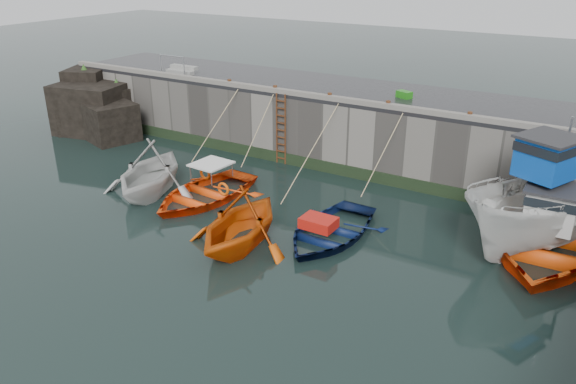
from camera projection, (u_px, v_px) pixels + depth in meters
The scene contains 24 objects.
ground at pixel (163, 274), 16.76m from camera, with size 120.00×120.00×0.00m, color black.
quay_back at pixel (347, 124), 26.00m from camera, with size 30.00×5.00×3.00m, color slate.
road_back at pixel (348, 90), 25.37m from camera, with size 30.00×5.00×0.16m, color black.
kerb_back at pixel (324, 97), 23.46m from camera, with size 30.00×0.30×0.20m, color slate.
algae_back at pixel (320, 166), 24.50m from camera, with size 30.00×0.08×0.50m, color black.
rock_outcrop at pixel (97, 108), 29.57m from camera, with size 5.85×4.24×3.41m.
ladder at pixel (281, 130), 24.88m from camera, with size 0.51×0.08×3.20m.
boat_near_white at pixel (152, 192), 22.43m from camera, with size 4.01×4.65×2.45m, color silver.
boat_near_white_rope at pixel (215, 162), 25.62m from camera, with size 0.04×4.06×3.10m, color tan, non-canonical shape.
boat_near_blue at pixel (204, 199), 21.85m from camera, with size 3.51×4.92×1.02m, color #FF490D.
boat_near_blue_rope at pixel (258, 169), 24.81m from camera, with size 0.04×3.62×3.10m, color tan, non-canonical shape.
boat_near_blacktrim at pixel (241, 245), 18.40m from camera, with size 3.73×4.33×2.28m, color #D5500B.
boat_near_blacktrim_rope at pixel (313, 194), 22.27m from camera, with size 0.04×5.50×3.10m, color tan, non-canonical shape.
boat_near_navy at pixel (329, 236), 19.00m from camera, with size 3.30×4.63×0.96m, color #0A1740.
boat_near_navy_rope at pixel (375, 196), 22.05m from camera, with size 0.04×3.79×3.10m, color tan, non-canonical shape.
boat_far_white at pixel (547, 211), 17.99m from camera, with size 5.61×7.97×5.88m.
boat_far_orange at pixel (546, 236), 17.99m from camera, with size 5.18×7.15×4.46m.
fish_crate at pixel (404, 94), 23.69m from camera, with size 0.64×0.37×0.29m, color #207A16.
railing at pixel (182, 69), 28.44m from camera, with size 1.60×1.05×1.00m.
bollard_a at pixel (229, 82), 25.89m from camera, with size 0.18×0.18×0.28m, color #3F1E0F.
bollard_b at pixel (275, 89), 24.71m from camera, with size 0.18×0.18×0.28m, color #3F1E0F.
bollard_c at pixel (330, 96), 23.42m from camera, with size 0.18×0.18×0.28m, color #3F1E0F.
bollard_d at pixel (388, 104), 22.19m from camera, with size 0.18×0.18×0.28m, color #3F1E0F.
bollard_e at pixel (470, 115), 20.67m from camera, with size 0.18×0.18×0.28m, color #3F1E0F.
Camera 1 is at (10.66, -10.42, 8.87)m, focal length 35.00 mm.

